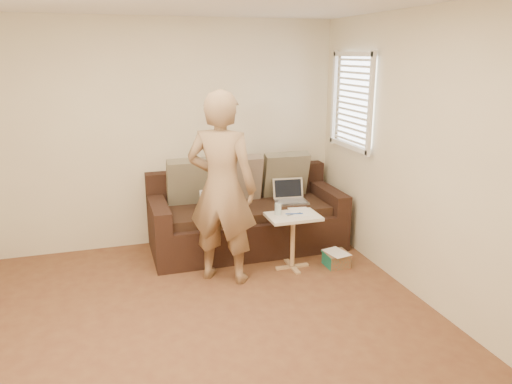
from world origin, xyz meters
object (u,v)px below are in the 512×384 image
Objects in this scene: sofa at (247,213)px; laptop_white at (216,211)px; laptop_silver at (292,203)px; side_table at (293,242)px; drinking_glass at (278,209)px; striped_box at (336,259)px; person at (222,188)px.

laptop_white is (-0.39, -0.10, 0.10)m from sofa.
side_table is at bearing -104.57° from laptop_silver.
striped_box is at bearing -15.73° from drinking_glass.
laptop_white is at bearing 139.23° from side_table.
sofa is at bearing 103.81° from drinking_glass.
laptop_white reaches higher than side_table.
laptop_silver is (0.53, -0.06, 0.10)m from sofa.
sofa is 1.01m from person.
drinking_glass is at bearing -118.09° from laptop_silver.
sofa is at bearing 133.77° from striped_box.
side_table reaches higher than striped_box.
side_table is at bearing -66.77° from sofa.
laptop_silver is 0.19× the size of person.
side_table is (-0.23, -0.63, -0.22)m from laptop_silver.
drinking_glass reaches higher than side_table.
sofa is at bearing 15.19° from laptop_white.
drinking_glass is at bearing 164.27° from striped_box.
sofa is 0.54m from laptop_silver.
drinking_glass is at bearing -42.99° from laptop_white.
person is (-0.07, -0.63, 0.43)m from laptop_white.
sofa reaches higher than drinking_glass.
striped_box is (0.47, -0.10, -0.22)m from side_table.
laptop_white is 2.50× the size of drinking_glass.
laptop_silver is 0.71m from side_table.
person is (-0.46, -0.73, 0.53)m from sofa.
laptop_white is 0.51× the size of side_table.
person is 1.00m from side_table.
person is 3.22× the size of side_table.
person reaches higher than sofa.
laptop_silver reaches higher than striped_box.
person reaches higher than side_table.
laptop_silver reaches higher than side_table.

